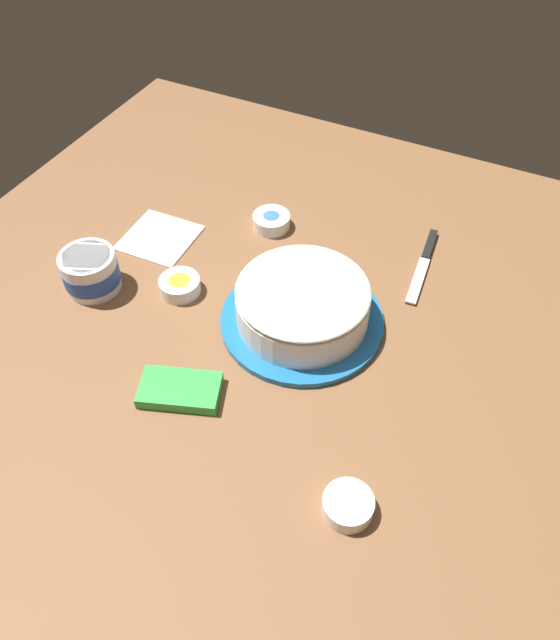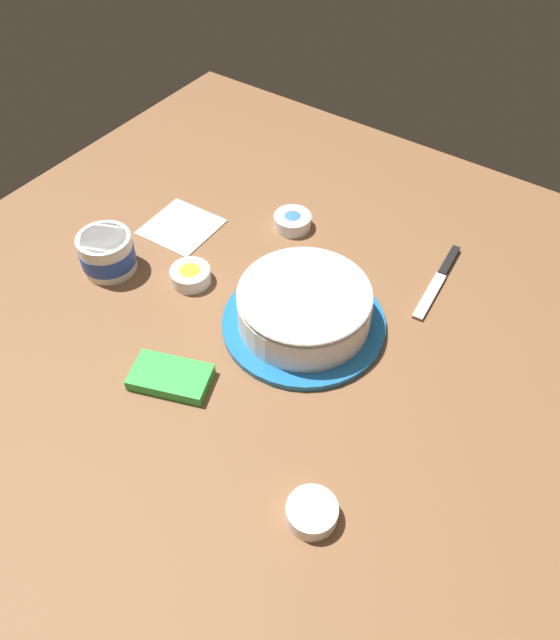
% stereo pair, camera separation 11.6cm
% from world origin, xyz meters
% --- Properties ---
extents(ground_plane, '(1.54, 1.54, 0.00)m').
position_xyz_m(ground_plane, '(0.00, 0.00, 0.00)').
color(ground_plane, brown).
extents(frosted_cake, '(0.32, 0.32, 0.11)m').
position_xyz_m(frosted_cake, '(-0.04, -0.06, 0.05)').
color(frosted_cake, '#1E6BB2').
rests_on(frosted_cake, ground_plane).
extents(frosting_tub, '(0.11, 0.11, 0.08)m').
position_xyz_m(frosting_tub, '(0.38, 0.03, 0.04)').
color(frosting_tub, white).
rests_on(frosting_tub, ground_plane).
extents(spreading_knife, '(0.04, 0.24, 0.01)m').
position_xyz_m(spreading_knife, '(-0.20, -0.34, 0.01)').
color(spreading_knife, silver).
rests_on(spreading_knife, ground_plane).
extents(sprinkle_bowl_yellow, '(0.08, 0.08, 0.03)m').
position_xyz_m(sprinkle_bowl_yellow, '(0.22, -0.03, 0.02)').
color(sprinkle_bowl_yellow, white).
rests_on(sprinkle_bowl_yellow, ground_plane).
extents(sprinkle_bowl_blue, '(0.08, 0.08, 0.03)m').
position_xyz_m(sprinkle_bowl_blue, '(0.14, -0.30, 0.02)').
color(sprinkle_bowl_blue, white).
rests_on(sprinkle_bowl_blue, ground_plane).
extents(sprinkle_bowl_rainbow, '(0.08, 0.08, 0.03)m').
position_xyz_m(sprinkle_bowl_rainbow, '(-0.27, 0.26, 0.02)').
color(sprinkle_bowl_rainbow, white).
rests_on(sprinkle_bowl_rainbow, ground_plane).
extents(candy_box_lower, '(0.16, 0.12, 0.02)m').
position_xyz_m(candy_box_lower, '(0.08, 0.19, 0.01)').
color(candy_box_lower, green).
rests_on(candy_box_lower, ground_plane).
extents(paper_napkin, '(0.16, 0.16, 0.01)m').
position_xyz_m(paper_napkin, '(0.35, -0.15, 0.00)').
color(paper_napkin, white).
rests_on(paper_napkin, ground_plane).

